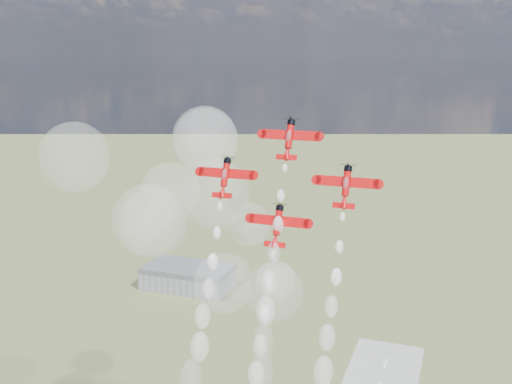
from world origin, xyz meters
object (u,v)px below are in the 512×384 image
object	(u,v)px
plane_right	(346,186)
plane_slot	(278,225)
hangar	(188,277)
plane_left	(225,177)
plane_lead	(289,139)

from	to	relation	value
plane_right	plane_slot	size ratio (longest dim) A/B	1.00
hangar	plane_left	distance (m)	227.89
plane_left	plane_slot	bearing A→B (deg)	-16.05
hangar	plane_slot	distance (m)	233.27
plane_lead	plane_slot	bearing A→B (deg)	-90.00
plane_lead	plane_left	world-z (taller)	plane_lead
plane_left	plane_slot	size ratio (longest dim) A/B	1.00
plane_lead	hangar	bearing A→B (deg)	122.57
plane_lead	plane_right	bearing A→B (deg)	-16.05
plane_lead	plane_slot	xyz separation A→B (m)	(0.00, -7.46, -16.55)
plane_right	plane_left	bearing A→B (deg)	180.00
hangar	plane_right	distance (m)	240.28
plane_left	plane_slot	xyz separation A→B (m)	(12.97, -3.73, -8.28)
hangar	plane_lead	xyz separation A→B (m)	(111.87, -175.15, 109.03)
hangar	plane_right	xyz separation A→B (m)	(124.84, -178.88, 100.75)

